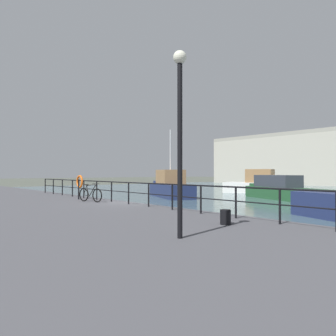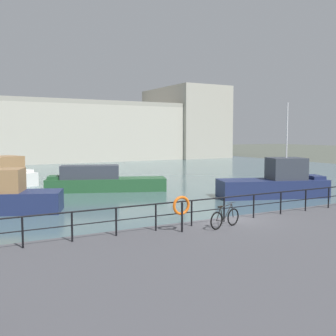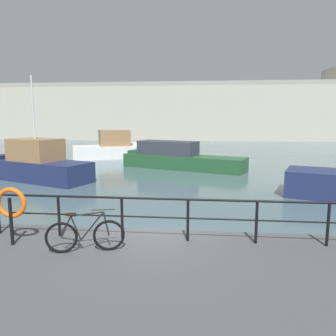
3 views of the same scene
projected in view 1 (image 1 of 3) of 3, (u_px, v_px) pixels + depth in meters
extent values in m
plane|color=#4C5147|center=(129.00, 215.00, 17.55)|extent=(240.00, 240.00, 0.00)
cube|color=#23512D|center=(287.00, 194.00, 27.27)|extent=(9.38, 5.34, 1.00)
cube|color=#333842|center=(277.00, 181.00, 28.49)|extent=(4.78, 3.25, 1.03)
cube|color=#23512D|center=(260.00, 185.00, 30.96)|extent=(1.57, 1.79, 0.24)
cube|color=navy|center=(171.00, 191.00, 30.31)|extent=(7.17, 4.64, 1.20)
cube|color=#997047|center=(170.00, 177.00, 30.52)|extent=(3.48, 2.94, 1.31)
cube|color=navy|center=(162.00, 182.00, 33.05)|extent=(1.35, 1.77, 0.24)
cylinder|color=silver|center=(170.00, 150.00, 30.55)|extent=(0.10, 0.10, 3.69)
cube|color=white|center=(254.00, 188.00, 36.80)|extent=(6.91, 5.16, 1.16)
cube|color=#997047|center=(260.00, 176.00, 36.50)|extent=(3.46, 3.30, 1.46)
cube|color=white|center=(278.00, 182.00, 35.59)|extent=(1.50, 2.22, 0.24)
cylinder|color=black|center=(45.00, 186.00, 25.15)|extent=(0.07, 0.07, 1.05)
cylinder|color=black|center=(53.00, 187.00, 23.88)|extent=(0.07, 0.07, 1.05)
cylinder|color=black|center=(62.00, 187.00, 22.61)|extent=(0.07, 0.07, 1.05)
cylinder|color=black|center=(72.00, 188.00, 21.34)|extent=(0.07, 0.07, 1.05)
cylinder|color=black|center=(84.00, 189.00, 20.07)|extent=(0.07, 0.07, 1.05)
cylinder|color=black|center=(97.00, 190.00, 18.80)|extent=(0.07, 0.07, 1.05)
cylinder|color=black|center=(112.00, 192.00, 17.53)|extent=(0.07, 0.07, 1.05)
cylinder|color=black|center=(129.00, 193.00, 16.26)|extent=(0.07, 0.07, 1.05)
cylinder|color=black|center=(149.00, 195.00, 14.99)|extent=(0.07, 0.07, 1.05)
cylinder|color=black|center=(172.00, 197.00, 13.72)|extent=(0.07, 0.07, 1.05)
cylinder|color=black|center=(201.00, 200.00, 12.45)|extent=(0.07, 0.07, 1.05)
cylinder|color=black|center=(236.00, 203.00, 11.18)|extent=(0.07, 0.07, 1.05)
cylinder|color=black|center=(280.00, 207.00, 9.91)|extent=(0.07, 0.07, 1.05)
cylinder|color=black|center=(129.00, 183.00, 16.27)|extent=(23.10, 0.06, 0.06)
cylinder|color=black|center=(129.00, 192.00, 16.26)|extent=(23.10, 0.04, 0.04)
torus|color=black|center=(97.00, 195.00, 17.13)|extent=(0.71, 0.23, 0.72)
torus|color=black|center=(84.00, 195.00, 17.75)|extent=(0.71, 0.23, 0.72)
cylinder|color=black|center=(92.00, 191.00, 17.35)|extent=(0.54, 0.17, 0.66)
cylinder|color=black|center=(88.00, 191.00, 17.56)|extent=(0.24, 0.09, 0.58)
cylinder|color=black|center=(91.00, 185.00, 17.41)|extent=(0.71, 0.21, 0.11)
cylinder|color=black|center=(86.00, 196.00, 17.62)|extent=(0.43, 0.14, 0.12)
cylinder|color=black|center=(85.00, 190.00, 17.69)|extent=(0.26, 0.10, 0.51)
cylinder|color=black|center=(96.00, 190.00, 17.16)|extent=(0.14, 0.07, 0.57)
cube|color=black|center=(87.00, 185.00, 17.62)|extent=(0.24, 0.14, 0.05)
cylinder|color=black|center=(96.00, 184.00, 17.20)|extent=(0.51, 0.15, 0.02)
cylinder|color=black|center=(225.00, 217.00, 9.84)|extent=(0.32, 0.32, 0.44)
cylinder|color=black|center=(79.00, 189.00, 19.03)|extent=(0.08, 0.08, 1.15)
torus|color=orange|center=(80.00, 182.00, 19.08)|extent=(0.75, 0.11, 0.75)
cylinder|color=black|center=(180.00, 150.00, 7.81)|extent=(0.12, 0.12, 4.12)
sphere|color=silver|center=(180.00, 57.00, 7.84)|extent=(0.32, 0.32, 0.32)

